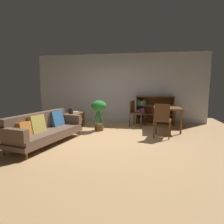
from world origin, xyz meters
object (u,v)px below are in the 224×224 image
object	(u,v)px
desk_speaker	(71,111)
dining_table	(167,109)
dining_chair_near	(162,119)
media_console	(74,120)
bookshelf	(152,110)
dining_chair_far	(136,112)
potted_floor_plant	(99,110)
fabric_couch	(44,129)
open_laptop	(73,111)

from	to	relation	value
desk_speaker	dining_table	bearing A→B (deg)	10.08
dining_chair_near	dining_table	bearing A→B (deg)	77.31
media_console	bookshelf	bearing A→B (deg)	25.47
dining_chair_near	dining_chair_far	xyz separation A→B (m)	(-0.79, 1.40, -0.02)
potted_floor_plant	dining_table	distance (m)	2.23
media_console	potted_floor_plant	distance (m)	1.06
media_console	dining_table	distance (m)	3.16
fabric_couch	dining_chair_far	world-z (taller)	dining_chair_far
open_laptop	dining_chair_far	bearing A→B (deg)	11.06
potted_floor_plant	media_console	bearing A→B (deg)	166.09
fabric_couch	desk_speaker	world-z (taller)	fabric_couch
potted_floor_plant	dining_chair_near	bearing A→B (deg)	-15.40
open_laptop	bookshelf	bearing A→B (deg)	21.09
dining_chair_far	bookshelf	distance (m)	0.89
open_laptop	dining_chair_far	xyz separation A→B (m)	(2.21, 0.43, -0.01)
dining_chair_near	dining_chair_far	distance (m)	1.61
desk_speaker	bookshelf	world-z (taller)	bookshelf
desk_speaker	dining_chair_far	xyz separation A→B (m)	(2.08, 0.91, -0.10)
bookshelf	desk_speaker	bearing A→B (deg)	-149.83
dining_chair_near	bookshelf	size ratio (longest dim) A/B	0.68
dining_chair_near	bookshelf	bearing A→B (deg)	95.11
fabric_couch	dining_chair_near	distance (m)	3.15
open_laptop	potted_floor_plant	bearing A→B (deg)	-22.25
fabric_couch	desk_speaker	size ratio (longest dim) A/B	10.63
desk_speaker	dining_table	distance (m)	3.16
desk_speaker	dining_chair_far	distance (m)	2.27
fabric_couch	dining_chair_far	xyz separation A→B (m)	(2.18, 2.43, 0.15)
media_console	dining_chair_near	bearing A→B (deg)	-14.91
dining_chair_near	bookshelf	xyz separation A→B (m)	(-0.18, 2.05, -0.02)
open_laptop	dining_chair_far	world-z (taller)	dining_chair_far
fabric_couch	potted_floor_plant	world-z (taller)	potted_floor_plant
fabric_couch	potted_floor_plant	xyz separation A→B (m)	(1.04, 1.56, 0.30)
open_laptop	dining_chair_near	size ratio (longest dim) A/B	0.46
potted_floor_plant	bookshelf	world-z (taller)	bookshelf
media_console	bookshelf	size ratio (longest dim) A/B	0.72
fabric_couch	open_laptop	distance (m)	2.00
dining_chair_near	media_console	bearing A→B (deg)	165.09
fabric_couch	dining_table	xyz separation A→B (m)	(3.21, 2.07, 0.30)
dining_table	dining_chair_far	bearing A→B (deg)	160.86
dining_chair_far	bookshelf	xyz separation A→B (m)	(0.61, 0.65, -0.00)
fabric_couch	desk_speaker	bearing A→B (deg)	86.15
desk_speaker	potted_floor_plant	bearing A→B (deg)	2.72
media_console	dining_table	xyz separation A→B (m)	(3.12, 0.27, 0.42)
dining_chair_far	desk_speaker	bearing A→B (deg)	-156.40
potted_floor_plant	bookshelf	xyz separation A→B (m)	(1.75, 1.52, -0.15)
fabric_couch	open_laptop	size ratio (longest dim) A/B	4.94
dining_table	bookshelf	distance (m)	1.10
dining_table	desk_speaker	bearing A→B (deg)	-169.92
dining_table	bookshelf	bearing A→B (deg)	112.47
desk_speaker	potted_floor_plant	distance (m)	0.94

